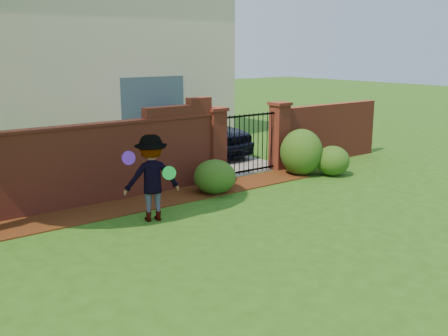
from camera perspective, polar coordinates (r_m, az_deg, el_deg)
ground at (r=8.99m, az=1.98°, el=-8.76°), size 80.00×80.00×0.01m
mulch_bed at (r=11.21m, az=-12.79°, el=-4.54°), size 11.10×1.08×0.03m
brick_wall at (r=11.21m, az=-19.37°, el=-0.13°), size 8.70×0.31×2.16m
brick_wall_return at (r=16.04m, az=11.25°, el=3.81°), size 4.00×0.25×1.70m
pillar_left at (r=13.20m, az=-0.94°, el=2.61°), size 0.50×0.50×1.88m
pillar_right at (r=14.59m, az=6.04°, el=3.53°), size 0.50×0.50×1.88m
iron_gate at (r=13.89m, az=2.72°, el=2.68°), size 1.78×0.03×1.60m
driveway at (r=17.24m, az=-5.90°, el=1.76°), size 3.20×8.00×0.01m
house at (r=19.50m, az=-18.90°, el=11.77°), size 12.40×6.40×6.30m
car at (r=16.70m, az=-3.10°, el=4.22°), size 2.14×4.79×1.60m
shrub_left at (r=12.15m, az=-1.02°, el=-0.96°), size 0.98×0.98×0.80m
shrub_middle at (r=14.07m, az=8.42°, el=1.72°), size 1.13×1.13×1.24m
shrub_right at (r=14.20m, az=11.75°, el=0.78°), size 0.90×0.90×0.80m
man at (r=10.25m, az=-7.87°, el=-1.12°), size 1.24×0.94×1.70m
frisbee_purple at (r=9.91m, az=-10.36°, el=1.09°), size 0.27×0.11×0.26m
frisbee_green at (r=10.08m, az=-5.99°, el=-0.54°), size 0.26×0.19×0.27m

